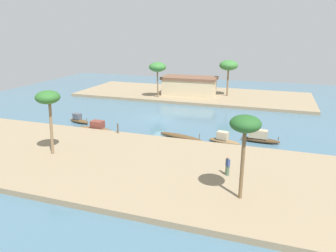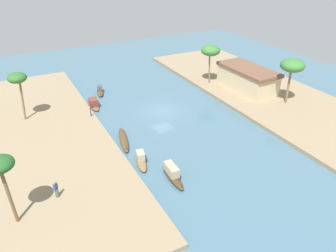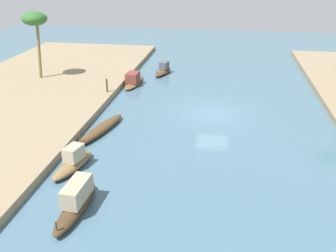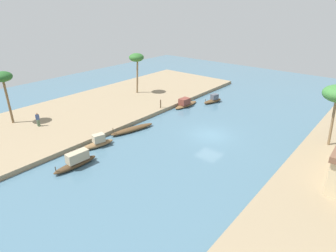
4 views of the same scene
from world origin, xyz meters
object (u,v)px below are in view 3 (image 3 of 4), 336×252
sampan_near_left_bank (73,162)px  sampan_open_hull (76,201)px  sampan_with_red_awning (101,129)px  sampan_foreground (163,70)px  sampan_with_tall_canopy (134,80)px  palm_tree_left_near (35,20)px  mooring_post (107,85)px

sampan_near_left_bank → sampan_open_hull: bearing=37.4°
sampan_with_red_awning → sampan_open_hull: size_ratio=1.31×
sampan_foreground → sampan_with_red_awning: (14.44, -1.78, -0.15)m
sampan_near_left_bank → sampan_with_tall_canopy: (-15.38, -0.37, -0.02)m
sampan_with_red_awning → palm_tree_left_near: size_ratio=0.91×
sampan_near_left_bank → sampan_with_tall_canopy: 15.38m
sampan_near_left_bank → palm_tree_left_near: (-14.73, -9.01, 5.27)m
sampan_near_left_bank → palm_tree_left_near: bearing=-135.6°
sampan_with_tall_canopy → sampan_with_red_awning: bearing=4.7°
sampan_with_tall_canopy → sampan_open_hull: bearing=8.8°
sampan_with_red_awning → sampan_with_tall_canopy: size_ratio=1.22×
sampan_open_hull → sampan_with_tall_canopy: bearing=-171.4°
sampan_foreground → mooring_post: 8.35m
sampan_with_red_awning → mooring_post: 7.13m
sampan_with_red_awning → sampan_open_hull: bearing=24.6°
mooring_post → sampan_with_red_awning: bearing=14.0°
sampan_near_left_bank → sampan_foreground: bearing=-172.2°
sampan_with_red_awning → sampan_with_tall_canopy: bearing=-164.5°
sampan_with_red_awning → sampan_near_left_bank: bearing=13.8°
sampan_with_red_awning → sampan_with_tall_canopy: (-10.56, -0.35, 0.18)m
sampan_open_hull → sampan_with_red_awning: bearing=-166.3°
sampan_with_red_awning → mooring_post: size_ratio=4.83×
sampan_near_left_bank → mooring_post: mooring_post is taller
sampan_with_red_awning → palm_tree_left_near: palm_tree_left_near is taller
sampan_near_left_bank → sampan_with_red_awning: (-4.82, -0.02, -0.20)m
sampan_near_left_bank → sampan_foreground: (-19.26, 1.76, -0.04)m
sampan_with_tall_canopy → palm_tree_left_near: palm_tree_left_near is taller
palm_tree_left_near → sampan_with_red_awning: bearing=42.2°
sampan_foreground → sampan_near_left_bank: bearing=9.1°
sampan_foreground → sampan_open_hull: (22.84, -0.13, 0.16)m
sampan_foreground → sampan_with_tall_canopy: size_ratio=0.76×
palm_tree_left_near → sampan_open_hull: bearing=30.2°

